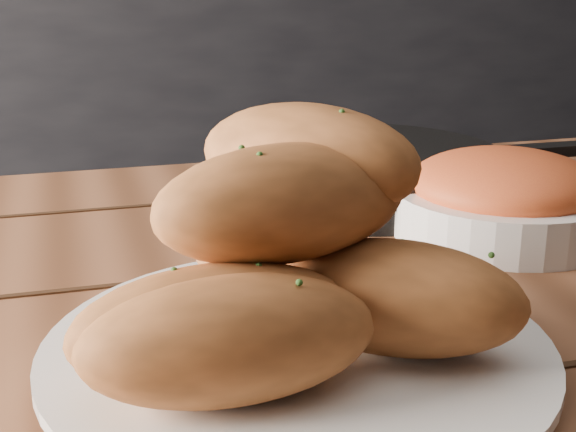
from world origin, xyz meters
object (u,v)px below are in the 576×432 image
object	(u,v)px
bread_rolls	(283,263)
bowl	(504,197)
skillet	(361,170)
plate	(297,355)

from	to	relation	value
bread_rolls	bowl	bearing A→B (deg)	37.64
skillet	bowl	distance (m)	0.17
bread_rolls	skillet	size ratio (longest dim) A/B	0.62
skillet	plate	bearing A→B (deg)	-116.29
plate	bread_rolls	bearing A→B (deg)	-147.45
bowl	bread_rolls	bearing A→B (deg)	-142.36
plate	bowl	distance (m)	0.31
plate	bowl	world-z (taller)	bowl
plate	bread_rolls	size ratio (longest dim) A/B	1.14
bread_rolls	bowl	size ratio (longest dim) A/B	1.35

